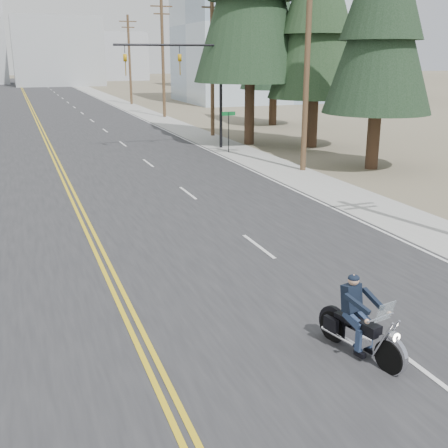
% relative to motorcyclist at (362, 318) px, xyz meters
% --- Properties ---
extents(road, '(20.00, 200.00, 0.01)m').
position_rel_motorcyclist_xyz_m(road, '(-4.16, 65.14, -0.86)').
color(road, '#303033').
rests_on(road, ground).
extents(sidewalk_right, '(3.00, 200.00, 0.01)m').
position_rel_motorcyclist_xyz_m(sidewalk_right, '(7.34, 65.14, -0.86)').
color(sidewalk_right, '#A5A5A0').
rests_on(sidewalk_right, ground).
extents(traffic_mast_right, '(7.10, 0.26, 7.00)m').
position_rel_motorcyclist_xyz_m(traffic_mast_right, '(4.82, 27.14, 4.08)').
color(traffic_mast_right, black).
rests_on(traffic_mast_right, ground).
extents(street_sign, '(0.90, 0.06, 2.62)m').
position_rel_motorcyclist_xyz_m(street_sign, '(6.64, 25.14, 0.94)').
color(street_sign, black).
rests_on(street_sign, ground).
extents(utility_pole_b, '(2.20, 0.30, 11.50)m').
position_rel_motorcyclist_xyz_m(utility_pole_b, '(8.34, 18.14, 5.12)').
color(utility_pole_b, brown).
rests_on(utility_pole_b, ground).
extents(utility_pole_c, '(2.20, 0.30, 11.00)m').
position_rel_motorcyclist_xyz_m(utility_pole_c, '(8.34, 33.14, 4.87)').
color(utility_pole_c, brown).
rests_on(utility_pole_c, ground).
extents(utility_pole_d, '(2.20, 0.30, 11.50)m').
position_rel_motorcyclist_xyz_m(utility_pole_d, '(8.34, 48.14, 5.12)').
color(utility_pole_d, brown).
rests_on(utility_pole_d, ground).
extents(utility_pole_e, '(2.20, 0.30, 11.00)m').
position_rel_motorcyclist_xyz_m(utility_pole_e, '(8.34, 65.14, 4.87)').
color(utility_pole_e, brown).
rests_on(utility_pole_e, ground).
extents(glass_building, '(24.00, 16.00, 20.00)m').
position_rel_motorcyclist_xyz_m(glass_building, '(27.84, 65.14, 9.14)').
color(glass_building, '#9EB5CC').
rests_on(glass_building, ground).
extents(haze_bldg_b, '(18.00, 14.00, 14.00)m').
position_rel_motorcyclist_xyz_m(haze_bldg_b, '(3.84, 120.14, 6.14)').
color(haze_bldg_b, '#ADB2B7').
rests_on(haze_bldg_b, ground).
extents(haze_bldg_c, '(16.00, 12.00, 18.00)m').
position_rel_motorcyclist_xyz_m(haze_bldg_c, '(35.84, 105.14, 8.14)').
color(haze_bldg_c, '#B7BCC6').
rests_on(haze_bldg_c, ground).
extents(haze_bldg_e, '(14.00, 14.00, 12.00)m').
position_rel_motorcyclist_xyz_m(haze_bldg_e, '(20.84, 145.14, 5.14)').
color(haze_bldg_e, '#B7BCC6').
rests_on(haze_bldg_e, ground).
extents(motorcyclist, '(1.42, 2.36, 1.72)m').
position_rel_motorcyclist_xyz_m(motorcyclist, '(0.00, 0.00, 0.00)').
color(motorcyclist, black).
rests_on(motorcyclist, ground).
extents(conifer_far, '(6.01, 6.01, 16.11)m').
position_rel_motorcyclist_xyz_m(conifer_far, '(15.85, 38.06, 8.38)').
color(conifer_far, '#382619').
rests_on(conifer_far, ground).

